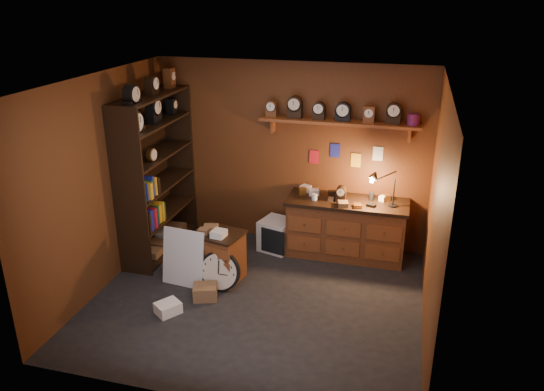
{
  "coord_description": "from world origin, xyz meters",
  "views": [
    {
      "loc": [
        1.65,
        -5.44,
        3.64
      ],
      "look_at": [
        0.1,
        0.35,
        1.27
      ],
      "focal_mm": 35.0,
      "sensor_mm": 36.0,
      "label": 1
    }
  ],
  "objects": [
    {
      "name": "floor",
      "position": [
        0.0,
        0.0,
        0.0
      ],
      "size": [
        4.0,
        4.0,
        0.0
      ],
      "primitive_type": "plane",
      "color": "black",
      "rests_on": "ground"
    },
    {
      "name": "room_shell",
      "position": [
        0.04,
        0.11,
        1.72
      ],
      "size": [
        4.02,
        3.62,
        2.71
      ],
      "color": "#5C3015",
      "rests_on": "ground"
    },
    {
      "name": "shelving_unit",
      "position": [
        -1.79,
        0.98,
        1.25
      ],
      "size": [
        0.47,
        1.6,
        2.58
      ],
      "color": "black",
      "rests_on": "ground"
    },
    {
      "name": "workbench",
      "position": [
        0.9,
        1.47,
        0.47
      ],
      "size": [
        1.7,
        0.66,
        1.36
      ],
      "color": "brown",
      "rests_on": "ground"
    },
    {
      "name": "low_cabinet",
      "position": [
        -0.62,
        0.37,
        0.37
      ],
      "size": [
        0.68,
        0.61,
        0.76
      ],
      "rotation": [
        0.0,
        0.0,
        -0.22
      ],
      "color": "brown",
      "rests_on": "ground"
    },
    {
      "name": "big_round_clock",
      "position": [
        -0.53,
        0.11,
        0.26
      ],
      "size": [
        0.54,
        0.17,
        0.54
      ],
      "color": "black",
      "rests_on": "ground"
    },
    {
      "name": "white_panel",
      "position": [
        -1.03,
        0.12,
        0.0
      ],
      "size": [
        0.6,
        0.22,
        0.77
      ],
      "primitive_type": "cube",
      "rotation": [
        -0.17,
        0.0,
        -0.11
      ],
      "color": "silver",
      "rests_on": "ground"
    },
    {
      "name": "mini_fridge",
      "position": [
        -0.11,
        1.39,
        0.23
      ],
      "size": [
        0.54,
        0.56,
        0.46
      ],
      "rotation": [
        0.0,
        0.0,
        -0.27
      ],
      "color": "silver",
      "rests_on": "ground"
    },
    {
      "name": "floor_box_a",
      "position": [
        -0.63,
        -0.14,
        0.09
      ],
      "size": [
        0.35,
        0.33,
        0.18
      ],
      "primitive_type": "cube",
      "rotation": [
        0.0,
        0.0,
        0.32
      ],
      "color": "brown",
      "rests_on": "ground"
    },
    {
      "name": "floor_box_b",
      "position": [
        -0.94,
        -0.56,
        0.07
      ],
      "size": [
        0.35,
        0.36,
        0.14
      ],
      "primitive_type": "cube",
      "rotation": [
        0.0,
        0.0,
        -0.62
      ],
      "color": "white",
      "rests_on": "ground"
    },
    {
      "name": "floor_box_c",
      "position": [
        -1.4,
        1.09,
        0.1
      ],
      "size": [
        0.31,
        0.29,
        0.19
      ],
      "primitive_type": "cube",
      "rotation": [
        0.0,
        0.0,
        0.35
      ],
      "color": "brown",
      "rests_on": "ground"
    }
  ]
}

